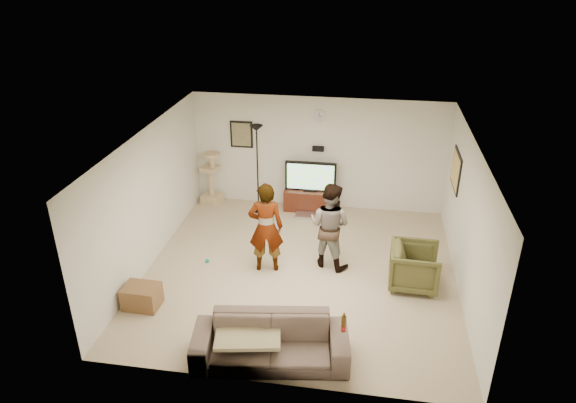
# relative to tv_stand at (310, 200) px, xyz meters

# --- Properties ---
(floor) EXTENTS (5.50, 5.50, 0.02)m
(floor) POSITION_rel_tv_stand_xyz_m (0.13, -2.50, -0.25)
(floor) COLOR tan
(floor) RESTS_ON ground
(ceiling) EXTENTS (5.50, 5.50, 0.02)m
(ceiling) POSITION_rel_tv_stand_xyz_m (0.13, -2.50, 2.27)
(ceiling) COLOR white
(ceiling) RESTS_ON wall_back
(wall_back) EXTENTS (5.50, 0.04, 2.50)m
(wall_back) POSITION_rel_tv_stand_xyz_m (0.13, 0.25, 1.01)
(wall_back) COLOR white
(wall_back) RESTS_ON floor
(wall_front) EXTENTS (5.50, 0.04, 2.50)m
(wall_front) POSITION_rel_tv_stand_xyz_m (0.13, -5.25, 1.01)
(wall_front) COLOR white
(wall_front) RESTS_ON floor
(wall_left) EXTENTS (0.04, 5.50, 2.50)m
(wall_left) POSITION_rel_tv_stand_xyz_m (-2.62, -2.50, 1.01)
(wall_left) COLOR white
(wall_left) RESTS_ON floor
(wall_right) EXTENTS (0.04, 5.50, 2.50)m
(wall_right) POSITION_rel_tv_stand_xyz_m (2.88, -2.50, 1.01)
(wall_right) COLOR white
(wall_right) RESTS_ON floor
(wall_clock) EXTENTS (0.26, 0.04, 0.26)m
(wall_clock) POSITION_rel_tv_stand_xyz_m (0.13, 0.22, 1.86)
(wall_clock) COLOR silver
(wall_clock) RESTS_ON wall_back
(wall_speaker) EXTENTS (0.25, 0.10, 0.10)m
(wall_speaker) POSITION_rel_tv_stand_xyz_m (0.13, 0.19, 1.14)
(wall_speaker) COLOR black
(wall_speaker) RESTS_ON wall_back
(picture_back) EXTENTS (0.42, 0.03, 0.52)m
(picture_back) POSITION_rel_tv_stand_xyz_m (-1.57, 0.23, 1.36)
(picture_back) COLOR #716A4B
(picture_back) RESTS_ON wall_back
(picture_right) EXTENTS (0.03, 0.78, 0.62)m
(picture_right) POSITION_rel_tv_stand_xyz_m (2.86, -0.90, 1.26)
(picture_right) COLOR tan
(picture_right) RESTS_ON wall_right
(tv_stand) EXTENTS (1.13, 0.45, 0.47)m
(tv_stand) POSITION_rel_tv_stand_xyz_m (0.00, 0.00, 0.00)
(tv_stand) COLOR #3F180E
(tv_stand) RESTS_ON floor
(console_box) EXTENTS (0.40, 0.30, 0.07)m
(console_box) POSITION_rel_tv_stand_xyz_m (-0.07, -0.40, -0.20)
(console_box) COLOR silver
(console_box) RESTS_ON floor
(tv) EXTENTS (1.11, 0.08, 0.66)m
(tv) POSITION_rel_tv_stand_xyz_m (0.00, 0.00, 0.57)
(tv) COLOR black
(tv) RESTS_ON tv_stand
(tv_screen) EXTENTS (1.02, 0.01, 0.58)m
(tv_screen) POSITION_rel_tv_stand_xyz_m (0.00, -0.04, 0.57)
(tv_screen) COLOR #65FB1D
(tv_screen) RESTS_ON tv
(floor_lamp) EXTENTS (0.32, 0.32, 1.97)m
(floor_lamp) POSITION_rel_tv_stand_xyz_m (-1.13, -0.23, 0.75)
(floor_lamp) COLOR black
(floor_lamp) RESTS_ON floor
(cat_tree) EXTENTS (0.48, 0.48, 1.24)m
(cat_tree) POSITION_rel_tv_stand_xyz_m (-2.26, -0.01, 0.38)
(cat_tree) COLOR tan
(cat_tree) RESTS_ON floor
(person_left) EXTENTS (0.68, 0.51, 1.70)m
(person_left) POSITION_rel_tv_stand_xyz_m (-0.49, -2.51, 0.61)
(person_left) COLOR #BDBDBD
(person_left) RESTS_ON floor
(person_right) EXTENTS (0.96, 0.86, 1.62)m
(person_right) POSITION_rel_tv_stand_xyz_m (0.61, -2.19, 0.58)
(person_right) COLOR #314681
(person_right) RESTS_ON floor
(sofa) EXTENTS (2.28, 1.15, 0.64)m
(sofa) POSITION_rel_tv_stand_xyz_m (0.02, -4.80, 0.08)
(sofa) COLOR brown
(sofa) RESTS_ON floor
(throw_blanket) EXTENTS (1.01, 0.85, 0.06)m
(throw_blanket) POSITION_rel_tv_stand_xyz_m (-0.29, -4.80, 0.19)
(throw_blanket) COLOR tan
(throw_blanket) RESTS_ON sofa
(beer_bottle) EXTENTS (0.06, 0.06, 0.25)m
(beer_bottle) POSITION_rel_tv_stand_xyz_m (1.03, -4.80, 0.52)
(beer_bottle) COLOR #442A09
(beer_bottle) RESTS_ON sofa
(armchair) EXTENTS (0.86, 0.84, 0.75)m
(armchair) POSITION_rel_tv_stand_xyz_m (2.11, -2.63, 0.14)
(armchair) COLOR #494823
(armchair) RESTS_ON floor
(side_table) EXTENTS (0.58, 0.44, 0.38)m
(side_table) POSITION_rel_tv_stand_xyz_m (-2.27, -3.93, -0.05)
(side_table) COLOR brown
(side_table) RESTS_ON floor
(toy_ball) EXTENTS (0.07, 0.07, 0.07)m
(toy_ball) POSITION_rel_tv_stand_xyz_m (-1.62, -2.49, -0.20)
(toy_ball) COLOR #068481
(toy_ball) RESTS_ON floor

